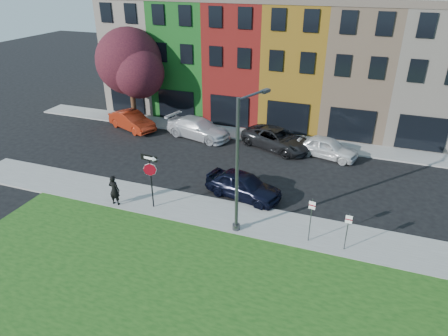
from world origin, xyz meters
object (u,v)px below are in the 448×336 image
at_px(sedan_near, 243,185).
at_px(street_lamp, 240,167).
at_px(man, 114,190).
at_px(stop_sign, 150,171).

relative_size(sedan_near, street_lamp, 0.70).
xyz_separation_m(man, street_lamp, (7.44, 0.21, 2.67)).
distance_m(stop_sign, man, 2.64).
relative_size(man, street_lamp, 0.26).
bearing_deg(stop_sign, street_lamp, 2.94).
relative_size(stop_sign, sedan_near, 0.65).
bearing_deg(man, sedan_near, -152.72).
xyz_separation_m(stop_sign, sedan_near, (4.45, 3.02, -1.64)).
bearing_deg(stop_sign, man, -162.00).
distance_m(man, street_lamp, 7.91).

